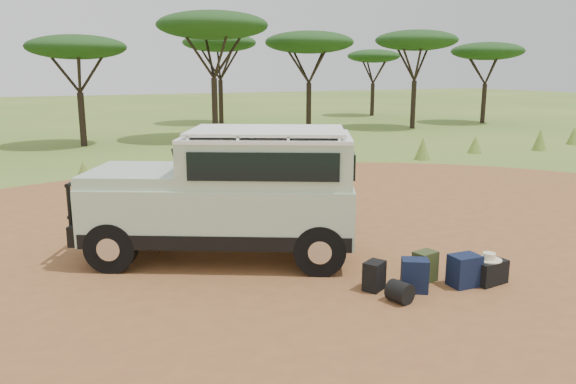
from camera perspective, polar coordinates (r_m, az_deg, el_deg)
name	(u,v)px	position (r m, az deg, el deg)	size (l,w,h in m)	color
ground	(328,264)	(9.92, 4.04, -7.29)	(140.00, 140.00, 0.00)	#4F7228
dirt_clearing	(328,264)	(9.92, 4.04, -7.27)	(23.00, 23.00, 0.01)	brown
grass_fringe	(191,166)	(17.67, -9.78, 2.64)	(36.60, 1.60, 0.90)	#4F7228
acacia_treeline	(134,36)	(28.46, -15.41, 15.04)	(46.70, 13.20, 6.26)	black
safari_vehicle	(230,197)	(9.98, -5.88, -0.48)	(5.06, 3.91, 2.33)	#ABC4A8
walking_staff	(168,216)	(10.14, -12.11, -2.44)	(0.04, 0.04, 1.66)	brown
backpack_black	(374,276)	(8.80, 8.75, -8.43)	(0.34, 0.25, 0.46)	black
backpack_navy	(415,276)	(8.84, 12.74, -8.28)	(0.40, 0.28, 0.52)	#121A39
backpack_olive	(425,267)	(9.30, 13.74, -7.37)	(0.36, 0.26, 0.50)	#343D1C
duffel_navy	(464,271)	(9.27, 17.48, -7.63)	(0.45, 0.34, 0.51)	#121A39
hard_case	(488,271)	(9.53, 19.64, -7.61)	(0.54, 0.38, 0.38)	black
stuff_sack	(400,292)	(8.45, 11.28, -9.93)	(0.32, 0.32, 0.32)	black
safari_hat	(489,257)	(9.46, 19.74, -6.27)	(0.40, 0.40, 0.12)	beige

